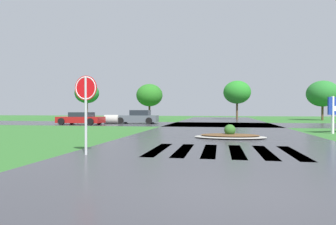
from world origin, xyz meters
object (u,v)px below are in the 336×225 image
stop_sign (86,96)px  drainage_pipe_stack (112,119)px  car_silver_hatch (138,117)px  median_island (230,135)px  car_blue_compact (81,119)px

stop_sign → drainage_pipe_stack: size_ratio=1.66×
stop_sign → car_silver_hatch: bearing=107.8°
median_island → drainage_pipe_stack: (-11.19, 12.86, 0.32)m
median_island → drainage_pipe_stack: bearing=131.0°
car_silver_hatch → drainage_pipe_stack: 2.61m
median_island → car_blue_compact: bearing=141.2°
stop_sign → median_island: stop_sign is taller
stop_sign → car_silver_hatch: 20.61m
stop_sign → car_blue_compact: bearing=123.5°
median_island → car_silver_hatch: car_silver_hatch is taller
stop_sign → median_island: bearing=60.0°
car_blue_compact → drainage_pipe_stack: size_ratio=2.90×
median_island → car_blue_compact: (-13.48, 10.84, 0.43)m
drainage_pipe_stack → car_blue_compact: bearing=-138.6°
stop_sign → car_blue_compact: stop_sign is taller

